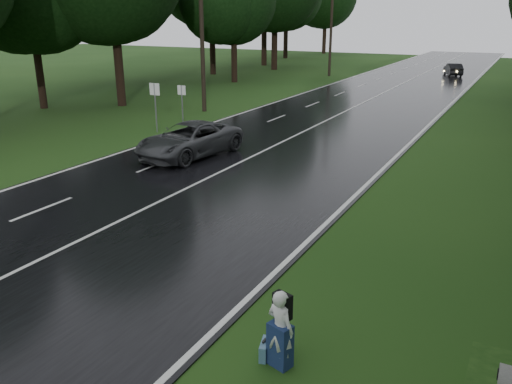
% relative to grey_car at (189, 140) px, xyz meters
% --- Properties ---
extents(ground, '(160.00, 160.00, 0.00)m').
position_rel_grey_car_xyz_m(ground, '(2.59, -9.98, -0.79)').
color(ground, '#204113').
rests_on(ground, ground).
extents(road, '(12.00, 140.00, 0.04)m').
position_rel_grey_car_xyz_m(road, '(2.59, 10.02, -0.77)').
color(road, black).
rests_on(road, ground).
extents(lane_center, '(0.12, 140.00, 0.01)m').
position_rel_grey_car_xyz_m(lane_center, '(2.59, 10.02, -0.75)').
color(lane_center, silver).
rests_on(lane_center, road).
extents(grey_car, '(3.19, 5.69, 1.50)m').
position_rel_grey_car_xyz_m(grey_car, '(0.00, 0.00, 0.00)').
color(grey_car, '#434547').
rests_on(grey_car, road).
extents(far_car, '(2.55, 4.08, 1.27)m').
position_rel_grey_car_xyz_m(far_car, '(5.73, 40.58, -0.12)').
color(far_car, black).
rests_on(far_car, road).
extents(hitchhiker, '(0.65, 0.62, 1.55)m').
position_rel_grey_car_xyz_m(hitchhiker, '(10.02, -11.55, -0.07)').
color(hitchhiker, silver).
rests_on(hitchhiker, ground).
extents(suitcase, '(0.26, 0.48, 0.33)m').
position_rel_grey_car_xyz_m(suitcase, '(9.66, -11.48, -0.63)').
color(suitcase, '#48708C').
rests_on(suitcase, ground).
extents(utility_pole_mid, '(1.80, 0.28, 9.04)m').
position_rel_grey_car_xyz_m(utility_pole_mid, '(-5.91, 10.22, -0.79)').
color(utility_pole_mid, black).
rests_on(utility_pole_mid, ground).
extents(utility_pole_far, '(1.80, 0.28, 10.56)m').
position_rel_grey_car_xyz_m(utility_pole_far, '(-5.91, 34.39, -0.79)').
color(utility_pole_far, black).
rests_on(utility_pole_far, ground).
extents(road_sign_a, '(0.64, 0.10, 2.68)m').
position_rel_grey_car_xyz_m(road_sign_a, '(-4.61, 3.47, -0.79)').
color(road_sign_a, white).
rests_on(road_sign_a, ground).
extents(road_sign_b, '(0.55, 0.10, 2.28)m').
position_rel_grey_car_xyz_m(road_sign_b, '(-4.61, 5.93, -0.79)').
color(road_sign_b, white).
rests_on(road_sign_b, ground).
extents(tree_left_d, '(10.58, 10.58, 16.52)m').
position_rel_grey_car_xyz_m(tree_left_d, '(-12.39, 9.40, -0.79)').
color(tree_left_d, black).
rests_on(tree_left_d, ground).
extents(tree_left_e, '(8.40, 8.40, 13.12)m').
position_rel_grey_car_xyz_m(tree_left_e, '(-12.13, 25.02, -0.79)').
color(tree_left_e, black).
rests_on(tree_left_e, ground).
extents(tree_left_f, '(10.63, 10.63, 16.61)m').
position_rel_grey_car_xyz_m(tree_left_f, '(-13.99, 37.65, -0.79)').
color(tree_left_f, black).
rests_on(tree_left_f, ground).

